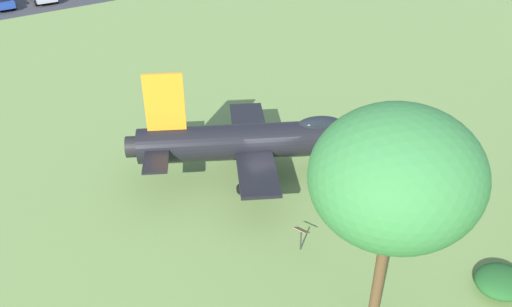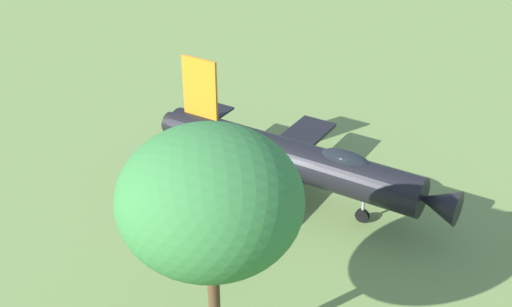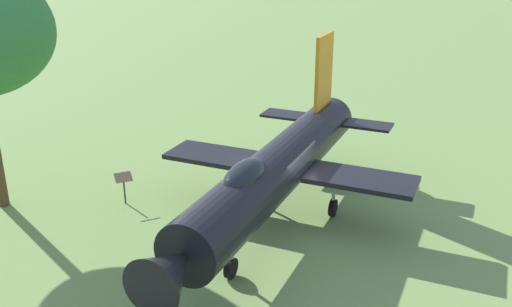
{
  "view_description": "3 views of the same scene",
  "coord_description": "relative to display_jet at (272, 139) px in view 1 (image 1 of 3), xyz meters",
  "views": [
    {
      "loc": [
        -10.3,
        -19.14,
        14.7
      ],
      "look_at": [
        -0.72,
        -0.47,
        1.71
      ],
      "focal_mm": 36.78,
      "sensor_mm": 36.0,
      "label": 1
    },
    {
      "loc": [
        2.88,
        -24.23,
        16.08
      ],
      "look_at": [
        -1.44,
        0.16,
        1.98
      ],
      "focal_mm": 45.75,
      "sensor_mm": 36.0,
      "label": 2
    },
    {
      "loc": [
        16.85,
        -0.13,
        8.89
      ],
      "look_at": [
        0.34,
        -0.74,
        2.6
      ],
      "focal_mm": 39.35,
      "sensor_mm": 36.0,
      "label": 3
    }
  ],
  "objects": [
    {
      "name": "parked_car_blue",
      "position": [
        -9.46,
        37.17,
        -1.3
      ],
      "size": [
        2.44,
        4.46,
        1.41
      ],
      "rotation": [
        0.0,
        0.0,
        1.72
      ],
      "color": "#23429E",
      "rests_on": "ground_plane"
    },
    {
      "name": "display_jet",
      "position": [
        0.0,
        0.0,
        0.0
      ],
      "size": [
        13.45,
        8.66,
        5.63
      ],
      "rotation": [
        0.0,
        0.0,
        5.91
      ],
      "color": "black",
      "rests_on": "ground_plane"
    },
    {
      "name": "ground_plane",
      "position": [
        -0.35,
        0.14,
        -2.04
      ],
      "size": [
        200.0,
        200.0,
        0.0
      ],
      "primitive_type": "plane",
      "color": "#75934C"
    },
    {
      "name": "shade_tree",
      "position": [
        -1.3,
        -9.69,
        4.09
      ],
      "size": [
        5.22,
        5.02,
        8.25
      ],
      "color": "brown",
      "rests_on": "ground_plane"
    },
    {
      "name": "shrub_near_fence",
      "position": [
        3.92,
        -10.67,
        -1.66
      ],
      "size": [
        2.05,
        1.81,
        0.75
      ],
      "color": "#235B26",
      "rests_on": "ground_plane"
    },
    {
      "name": "info_plaque",
      "position": [
        -1.6,
        -5.38,
        -1.19
      ],
      "size": [
        0.62,
        0.71,
        1.14
      ],
      "color": "#333333",
      "rests_on": "ground_plane"
    }
  ]
}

